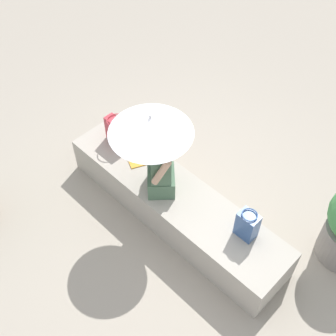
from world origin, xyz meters
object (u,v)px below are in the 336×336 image
object	(u,v)px
tote_bag_canvas	(247,225)
magazine	(136,158)
parasol	(151,125)
handbag_black	(117,131)
person_seated	(161,163)

from	to	relation	value
tote_bag_canvas	magazine	xyz separation A→B (m)	(-1.49, -0.07, -0.16)
parasol	handbag_black	bearing A→B (deg)	166.89
person_seated	tote_bag_canvas	distance (m)	1.03
person_seated	tote_bag_canvas	xyz separation A→B (m)	(1.00, 0.17, -0.23)
tote_bag_canvas	magazine	world-z (taller)	tote_bag_canvas
tote_bag_canvas	magazine	bearing A→B (deg)	-177.39
person_seated	magazine	xyz separation A→B (m)	(-0.50, 0.10, -0.38)
magazine	person_seated	bearing A→B (deg)	14.13
handbag_black	tote_bag_canvas	size ratio (longest dim) A/B	1.00
handbag_black	tote_bag_canvas	bearing A→B (deg)	1.02
parasol	handbag_black	distance (m)	1.07
handbag_black	tote_bag_canvas	world-z (taller)	same
person_seated	magazine	size ratio (longest dim) A/B	3.21
person_seated	parasol	bearing A→B (deg)	-150.72
person_seated	handbag_black	distance (m)	0.88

